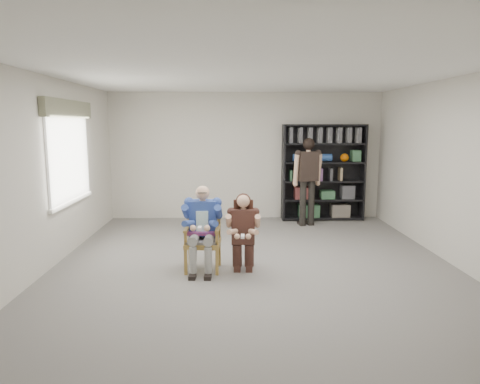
{
  "coord_description": "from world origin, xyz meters",
  "views": [
    {
      "loc": [
        -0.37,
        -6.02,
        2.1
      ],
      "look_at": [
        -0.2,
        0.6,
        1.05
      ],
      "focal_mm": 32.0,
      "sensor_mm": 36.0,
      "label": 1
    }
  ],
  "objects_px": {
    "armchair": "(203,238)",
    "standing_man": "(308,183)",
    "seated_man": "(203,228)",
    "bookshelf": "(323,173)",
    "kneeling_woman": "(243,234)"
  },
  "relations": [
    {
      "from": "armchair",
      "to": "standing_man",
      "type": "relative_size",
      "value": 0.53
    },
    {
      "from": "bookshelf",
      "to": "standing_man",
      "type": "distance_m",
      "value": 0.74
    },
    {
      "from": "seated_man",
      "to": "standing_man",
      "type": "bearing_deg",
      "value": 56.67
    },
    {
      "from": "bookshelf",
      "to": "armchair",
      "type": "bearing_deg",
      "value": -126.61
    },
    {
      "from": "armchair",
      "to": "standing_man",
      "type": "bearing_deg",
      "value": 56.67
    },
    {
      "from": "kneeling_woman",
      "to": "seated_man",
      "type": "bearing_deg",
      "value": 171.37
    },
    {
      "from": "seated_man",
      "to": "kneeling_woman",
      "type": "distance_m",
      "value": 0.59
    },
    {
      "from": "kneeling_woman",
      "to": "standing_man",
      "type": "relative_size",
      "value": 0.63
    },
    {
      "from": "seated_man",
      "to": "bookshelf",
      "type": "relative_size",
      "value": 0.59
    },
    {
      "from": "kneeling_woman",
      "to": "bookshelf",
      "type": "relative_size",
      "value": 0.54
    },
    {
      "from": "bookshelf",
      "to": "standing_man",
      "type": "bearing_deg",
      "value": -127.64
    },
    {
      "from": "armchair",
      "to": "bookshelf",
      "type": "distance_m",
      "value": 4.15
    },
    {
      "from": "armchair",
      "to": "seated_man",
      "type": "distance_m",
      "value": 0.14
    },
    {
      "from": "armchair",
      "to": "kneeling_woman",
      "type": "relative_size",
      "value": 0.84
    },
    {
      "from": "kneeling_woman",
      "to": "bookshelf",
      "type": "bearing_deg",
      "value": 64.36
    }
  ]
}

